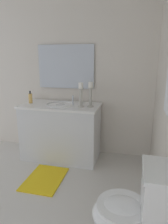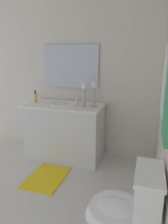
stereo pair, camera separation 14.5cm
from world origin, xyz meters
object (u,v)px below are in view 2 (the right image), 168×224
at_px(bath_mat, 47,177).
at_px(vanity_cabinet, 65,131).
at_px(sink_basin, 64,107).
at_px(mirror, 71,67).
at_px(toilet, 124,214).
at_px(candle_holder_short, 84,94).
at_px(towel_near_vanity, 166,81).
at_px(soap_bottle, 36,97).
at_px(candle_holder_tall, 94,94).

bearing_deg(bath_mat, vanity_cabinet, -180.00).
height_order(sink_basin, mirror, mirror).
height_order(sink_basin, toilet, sink_basin).
height_order(vanity_cabinet, candle_holder_short, candle_holder_short).
bearing_deg(towel_near_vanity, bath_mat, -114.89).
height_order(candle_holder_short, bath_mat, candle_holder_short).
bearing_deg(towel_near_vanity, soap_bottle, -124.98).
relative_size(candle_holder_tall, bath_mat, 0.57).
relative_size(soap_bottle, bath_mat, 0.30).
bearing_deg(candle_holder_short, toilet, 29.16).
relative_size(candle_holder_tall, candle_holder_short, 1.02).
distance_m(candle_holder_short, bath_mat, 1.18).
bearing_deg(bath_mat, soap_bottle, -143.17).
bearing_deg(toilet, candle_holder_short, -150.84).
xyz_separation_m(candle_holder_short, toilet, (1.30, 0.73, -0.63)).
xyz_separation_m(vanity_cabinet, bath_mat, (0.62, 0.00, -0.40)).
bearing_deg(candle_holder_tall, bath_mat, -36.91).
xyz_separation_m(toilet, towel_near_vanity, (-0.16, 0.20, 0.97)).
relative_size(mirror, bath_mat, 1.44).
height_order(candle_holder_short, toilet, candle_holder_short).
height_order(mirror, candle_holder_tall, mirror).
bearing_deg(mirror, candle_holder_short, 43.30).
height_order(vanity_cabinet, candle_holder_tall, candle_holder_tall).
xyz_separation_m(vanity_cabinet, mirror, (-0.28, 0.00, 0.93)).
bearing_deg(candle_holder_short, bath_mat, -29.86).
distance_m(candle_holder_tall, toilet, 1.60).
height_order(toilet, bath_mat, toilet).
bearing_deg(vanity_cabinet, soap_bottle, -89.60).
height_order(candle_holder_tall, toilet, candle_holder_tall).
distance_m(vanity_cabinet, candle_holder_tall, 0.74).
height_order(candle_holder_short, soap_bottle, candle_holder_short).
bearing_deg(candle_holder_short, towel_near_vanity, 39.16).
bearing_deg(bath_mat, candle_holder_tall, 143.09).
xyz_separation_m(sink_basin, bath_mat, (0.62, -0.00, -0.78)).
xyz_separation_m(mirror, candle_holder_tall, (0.31, 0.45, -0.34)).
distance_m(mirror, candle_holder_tall, 0.64).
height_order(sink_basin, bath_mat, sink_basin).
distance_m(vanity_cabinet, mirror, 0.97).
relative_size(vanity_cabinet, mirror, 1.32).
xyz_separation_m(candle_holder_tall, candle_holder_short, (0.04, -0.13, -0.00)).
xyz_separation_m(sink_basin, soap_bottle, (0.00, -0.47, 0.11)).
bearing_deg(toilet, mirror, -147.46).
xyz_separation_m(mirror, candle_holder_short, (0.34, 0.32, -0.34)).
distance_m(vanity_cabinet, soap_bottle, 0.67).
relative_size(candle_holder_short, soap_bottle, 1.84).
xyz_separation_m(soap_bottle, bath_mat, (0.62, 0.47, -0.89)).
bearing_deg(toilet, towel_near_vanity, 128.09).
distance_m(toilet, towel_near_vanity, 1.00).
bearing_deg(candle_holder_tall, mirror, -124.42).
distance_m(mirror, toilet, 2.18).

